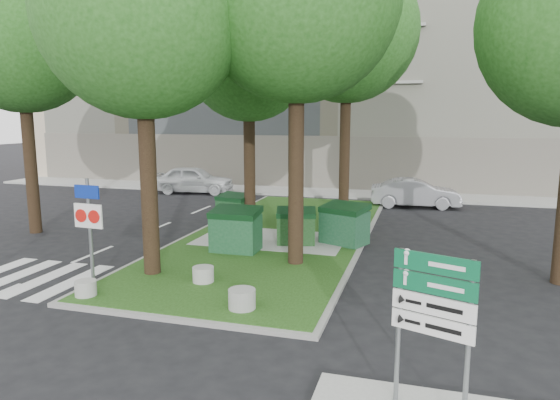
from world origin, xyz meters
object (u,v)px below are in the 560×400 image
at_px(litter_bin, 357,223).
at_px(dumpster_d, 344,224).
at_px(tree_median_far, 350,17).
at_px(car_white, 193,180).
at_px(bollard_left, 86,288).
at_px(directional_sign, 433,309).
at_px(tree_median_mid, 251,44).
at_px(bollard_mid, 203,274).
at_px(dumpster_b, 236,230).
at_px(bollard_right, 242,299).
at_px(car_silver, 415,193).
at_px(dumpster_a, 234,209).
at_px(dumpster_c, 296,226).
at_px(traffic_sign_pole, 89,218).
at_px(tree_street_left, 22,21).

bearing_deg(litter_bin, dumpster_d, -97.08).
xyz_separation_m(tree_median_far, car_white, (-9.45, 4.61, -7.54)).
xyz_separation_m(bollard_left, car_white, (-5.06, 16.17, 0.48)).
bearing_deg(directional_sign, litter_bin, 122.67).
relative_size(tree_median_mid, bollard_mid, 18.32).
height_order(dumpster_b, bollard_mid, dumpster_b).
bearing_deg(litter_bin, car_white, 142.54).
xyz_separation_m(bollard_right, car_white, (-8.89, 15.89, 0.44)).
relative_size(tree_median_mid, car_silver, 2.39).
distance_m(bollard_left, directional_sign, 8.34).
distance_m(tree_median_far, dumpster_a, 9.09).
relative_size(dumpster_c, traffic_sign_pole, 0.52).
bearing_deg(bollard_mid, tree_median_far, 77.76).
distance_m(bollard_right, car_silver, 15.11).
bearing_deg(bollard_right, dumpster_b, 112.72).
bearing_deg(dumpster_c, litter_bin, 36.10).
relative_size(bollard_right, car_white, 0.13).
relative_size(tree_street_left, car_silver, 2.63).
bearing_deg(dumpster_a, tree_street_left, -140.86).
xyz_separation_m(tree_median_far, tree_street_left, (-10.70, -6.00, -0.67)).
bearing_deg(dumpster_c, dumpster_a, 128.37).
xyz_separation_m(dumpster_b, car_silver, (5.25, 10.23, -0.10)).
height_order(bollard_mid, directional_sign, directional_sign).
relative_size(tree_median_far, dumpster_b, 7.89).
bearing_deg(directional_sign, car_silver, 111.73).
bearing_deg(bollard_left, car_white, 107.37).
bearing_deg(tree_median_mid, directional_sign, -59.60).
bearing_deg(bollard_right, dumpster_d, 78.74).
xyz_separation_m(tree_median_mid, traffic_sign_pole, (-1.67, -7.63, -5.19)).
distance_m(tree_street_left, dumpster_c, 12.09).
bearing_deg(car_silver, tree_median_mid, 131.36).
bearing_deg(car_white, tree_street_left, 165.42).
bearing_deg(traffic_sign_pole, car_silver, 65.40).
height_order(bollard_mid, traffic_sign_pole, traffic_sign_pole).
height_order(tree_median_far, tree_street_left, tree_median_far).
bearing_deg(bollard_right, traffic_sign_pole, 171.48).
relative_size(tree_street_left, directional_sign, 4.70).
bearing_deg(car_silver, car_white, 78.96).
xyz_separation_m(tree_median_far, bollard_left, (-4.39, -11.56, -8.02)).
relative_size(dumpster_a, car_silver, 0.35).
height_order(directional_sign, car_white, directional_sign).
xyz_separation_m(tree_street_left, dumpster_b, (8.27, -0.79, -6.86)).
relative_size(dumpster_b, litter_bin, 2.11).
bearing_deg(dumpster_b, traffic_sign_pole, -122.70).
bearing_deg(dumpster_c, bollard_mid, -119.68).
xyz_separation_m(dumpster_d, directional_sign, (2.68, -9.30, 0.90)).
height_order(tree_median_far, car_white, tree_median_far).
bearing_deg(bollard_mid, dumpster_a, 105.13).
xyz_separation_m(dumpster_a, dumpster_d, (4.75, -2.08, 0.09)).
relative_size(dumpster_c, bollard_left, 2.92).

